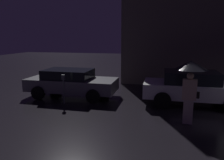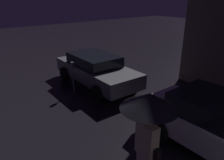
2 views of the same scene
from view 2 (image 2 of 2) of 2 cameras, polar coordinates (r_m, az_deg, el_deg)
name	(u,v)px [view 2 (image 2 of 2)]	position (r m, az deg, el deg)	size (l,w,h in m)	color
parked_car_grey	(96,69)	(9.66, -4.21, 2.85)	(4.43, 1.97, 1.36)	slate
parked_car_white	(224,127)	(6.08, 27.16, -10.85)	(4.33, 1.96, 1.48)	silver
pedestrian_with_umbrella	(149,116)	(4.12, 9.52, -9.36)	(1.08, 1.08, 2.18)	beige
parking_meter	(73,74)	(8.90, -10.21, 1.49)	(0.12, 0.10, 1.32)	#4C5154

